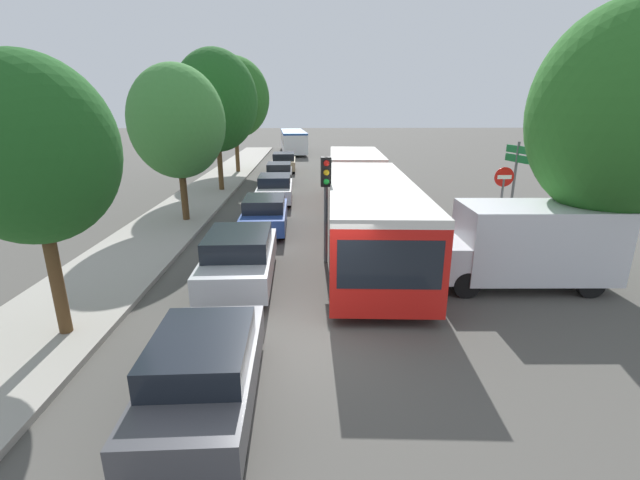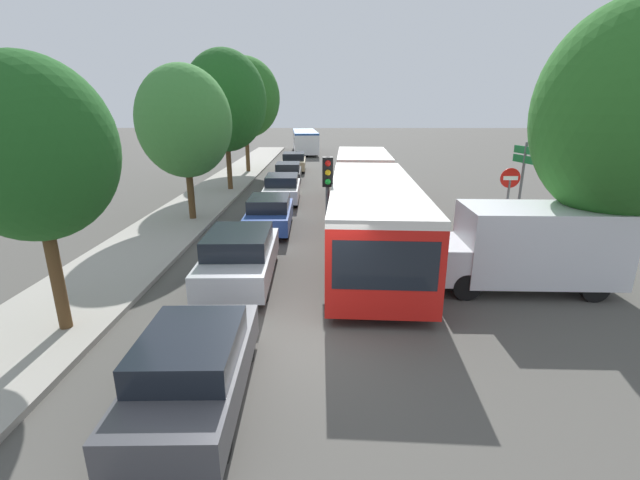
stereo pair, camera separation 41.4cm
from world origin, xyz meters
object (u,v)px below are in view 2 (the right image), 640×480
at_px(queued_car_black, 288,173).
at_px(tree_left_near, 30,155).
at_px(direction_sign_post, 523,170).
at_px(tree_left_mid, 184,125).
at_px(tree_right_near, 627,114).
at_px(queued_car_silver, 240,256).
at_px(tree_left_distant, 244,100).
at_px(white_van, 529,245).
at_px(no_entry_sign, 508,195).
at_px(city_bus_rear, 305,140).
at_px(queued_car_tan, 294,162).
at_px(queued_car_blue, 270,213).
at_px(tree_left_far, 226,104).
at_px(queued_car_white, 282,188).
at_px(queued_car_graphite, 194,367).
at_px(traffic_light, 328,187).
at_px(articulated_bus, 367,193).

height_order(queued_car_black, tree_left_near, tree_left_near).
bearing_deg(direction_sign_post, tree_left_mid, -18.95).
height_order(queued_car_black, tree_right_near, tree_right_near).
xyz_separation_m(queued_car_silver, tree_left_distant, (-3.48, 21.42, 4.60)).
distance_m(tree_left_near, tree_left_distant, 24.51).
bearing_deg(white_van, queued_car_silver, -1.36).
relative_size(queued_car_silver, no_entry_sign, 1.57).
relative_size(queued_car_silver, white_van, 0.88).
relative_size(city_bus_rear, queued_car_tan, 2.65).
bearing_deg(queued_car_blue, queued_car_black, -0.58).
relative_size(tree_left_distant, tree_right_near, 1.12).
xyz_separation_m(queued_car_blue, tree_left_far, (-3.39, 8.55, 4.33)).
bearing_deg(queued_car_black, tree_left_near, 168.88).
xyz_separation_m(city_bus_rear, queued_car_white, (-0.06, -26.14, -0.64)).
xyz_separation_m(queued_car_graphite, queued_car_white, (-0.05, 16.31, 0.04)).
xyz_separation_m(queued_car_black, tree_left_mid, (-3.47, -9.96, 3.46)).
bearing_deg(traffic_light, tree_right_near, 74.57).
relative_size(queued_car_graphite, tree_left_mid, 0.60).
bearing_deg(queued_car_tan, tree_left_mid, 166.01).
distance_m(queued_car_blue, tree_left_far, 10.17).
distance_m(articulated_bus, tree_left_distant, 17.89).
bearing_deg(direction_sign_post, queued_car_graphite, 35.65).
bearing_deg(queued_car_graphite, direction_sign_post, -45.00).
xyz_separation_m(queued_car_tan, traffic_light, (2.49, -20.81, 1.76)).
relative_size(queued_car_tan, white_van, 0.84).
distance_m(queued_car_silver, direction_sign_post, 11.29).
bearing_deg(queued_car_white, tree_right_near, -139.62).
bearing_deg(queued_car_silver, tree_left_far, 11.52).
bearing_deg(no_entry_sign, queued_car_blue, -102.37).
bearing_deg(tree_left_distant, tree_left_mid, -89.90).
bearing_deg(queued_car_black, queued_car_tan, -1.43).
bearing_deg(direction_sign_post, queued_car_white, -42.34).
bearing_deg(queued_car_tan, tree_left_distant, 104.38).
distance_m(queued_car_black, white_van, 18.96).
relative_size(queued_car_graphite, queued_car_white, 0.94).
xyz_separation_m(queued_car_white, white_van, (7.83, -11.32, 0.51)).
relative_size(queued_car_black, no_entry_sign, 1.40).
bearing_deg(queued_car_graphite, white_van, -58.74).
bearing_deg(tree_left_distant, queued_car_blue, -77.09).
height_order(queued_car_tan, tree_left_mid, tree_left_mid).
relative_size(city_bus_rear, tree_left_far, 1.39).
xyz_separation_m(traffic_light, direction_sign_post, (7.50, 3.31, 0.05)).
bearing_deg(articulated_bus, tree_left_distant, -151.10).
bearing_deg(traffic_light, tree_left_distant, -165.61).
height_order(articulated_bus, tree_left_mid, tree_left_mid).
xyz_separation_m(white_van, tree_left_distant, (-11.49, 21.79, 4.13)).
xyz_separation_m(queued_car_black, queued_car_tan, (0.00, 5.60, 0.05)).
height_order(no_entry_sign, tree_left_far, tree_left_far).
relative_size(white_van, tree_left_near, 0.86).
xyz_separation_m(city_bus_rear, queued_car_blue, (-0.06, -31.65, -0.66)).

